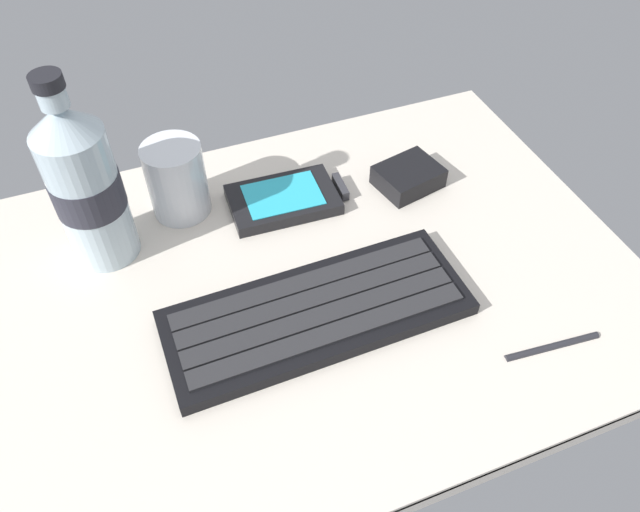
{
  "coord_description": "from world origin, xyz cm",
  "views": [
    {
      "loc": [
        -14.72,
        -37.78,
        47.48
      ],
      "look_at": [
        0.0,
        0.0,
        3.0
      ],
      "focal_mm": 34.43,
      "sensor_mm": 36.0,
      "label": 1
    }
  ],
  "objects_px": {
    "juice_cup": "(177,182)",
    "charger_block": "(408,177)",
    "keyboard": "(317,312)",
    "water_bottle": "(85,185)",
    "handheld_device": "(289,198)",
    "stylus_pen": "(553,345)"
  },
  "relations": [
    {
      "from": "juice_cup",
      "to": "stylus_pen",
      "type": "height_order",
      "value": "juice_cup"
    },
    {
      "from": "water_bottle",
      "to": "stylus_pen",
      "type": "xyz_separation_m",
      "value": [
        0.36,
        -0.27,
        -0.09
      ]
    },
    {
      "from": "water_bottle",
      "to": "charger_block",
      "type": "distance_m",
      "value": 0.35
    },
    {
      "from": "handheld_device",
      "to": "stylus_pen",
      "type": "relative_size",
      "value": 1.37
    },
    {
      "from": "juice_cup",
      "to": "charger_block",
      "type": "bearing_deg",
      "value": -12.1
    },
    {
      "from": "stylus_pen",
      "to": "juice_cup",
      "type": "bearing_deg",
      "value": 137.12
    },
    {
      "from": "keyboard",
      "to": "stylus_pen",
      "type": "relative_size",
      "value": 3.07
    },
    {
      "from": "handheld_device",
      "to": "keyboard",
      "type": "bearing_deg",
      "value": -99.85
    },
    {
      "from": "juice_cup",
      "to": "charger_block",
      "type": "relative_size",
      "value": 1.21
    },
    {
      "from": "water_bottle",
      "to": "keyboard",
      "type": "bearing_deg",
      "value": -43.14
    },
    {
      "from": "water_bottle",
      "to": "charger_block",
      "type": "relative_size",
      "value": 2.97
    },
    {
      "from": "juice_cup",
      "to": "charger_block",
      "type": "height_order",
      "value": "juice_cup"
    },
    {
      "from": "keyboard",
      "to": "stylus_pen",
      "type": "xyz_separation_m",
      "value": [
        0.19,
        -0.11,
        -0.0
      ]
    },
    {
      "from": "handheld_device",
      "to": "stylus_pen",
      "type": "bearing_deg",
      "value": -59.35
    },
    {
      "from": "keyboard",
      "to": "water_bottle",
      "type": "bearing_deg",
      "value": 136.86
    },
    {
      "from": "keyboard",
      "to": "charger_block",
      "type": "distance_m",
      "value": 0.22
    },
    {
      "from": "juice_cup",
      "to": "water_bottle",
      "type": "bearing_deg",
      "value": -158.53
    },
    {
      "from": "water_bottle",
      "to": "charger_block",
      "type": "height_order",
      "value": "water_bottle"
    },
    {
      "from": "stylus_pen",
      "to": "water_bottle",
      "type": "bearing_deg",
      "value": 148.24
    },
    {
      "from": "water_bottle",
      "to": "stylus_pen",
      "type": "height_order",
      "value": "water_bottle"
    },
    {
      "from": "handheld_device",
      "to": "stylus_pen",
      "type": "distance_m",
      "value": 0.32
    },
    {
      "from": "charger_block",
      "to": "handheld_device",
      "type": "bearing_deg",
      "value": 171.69
    }
  ]
}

